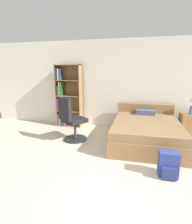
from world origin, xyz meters
TOP-DOWN VIEW (x-y plane):
  - ground_plane at (0.00, 0.00)m, footprint 14.00×14.00m
  - wall_back at (0.00, 3.23)m, footprint 9.00×0.06m
  - bookshelf at (-1.86, 2.98)m, footprint 0.78×0.33m
  - bed at (0.54, 2.14)m, footprint 1.55×2.03m
  - office_chair at (-1.23, 1.81)m, footprint 0.70×0.72m
  - nightstand at (1.69, 2.87)m, footprint 0.47×0.46m
  - water_bottle at (1.66, 2.77)m, footprint 0.08×0.08m
  - backpack_blue at (0.84, 0.73)m, footprint 0.31×0.28m

SIDE VIEW (x-z plane):
  - ground_plane at x=0.00m, z-range 0.00..0.00m
  - backpack_blue at x=0.84m, z-range -0.01..0.41m
  - bed at x=0.54m, z-range -0.12..0.66m
  - nightstand at x=1.69m, z-range 0.00..0.61m
  - office_chair at x=-1.23m, z-range -0.05..1.05m
  - water_bottle at x=1.66m, z-range 0.60..0.82m
  - bookshelf at x=-1.86m, z-range -0.04..1.85m
  - wall_back at x=0.00m, z-range 0.00..2.60m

